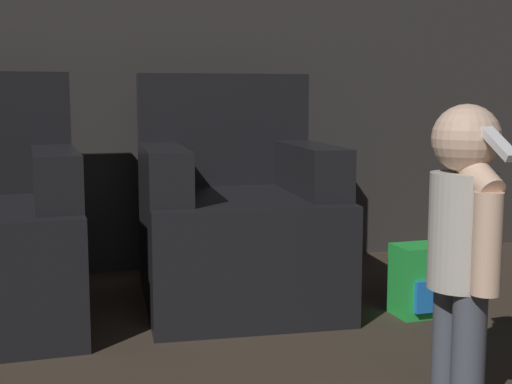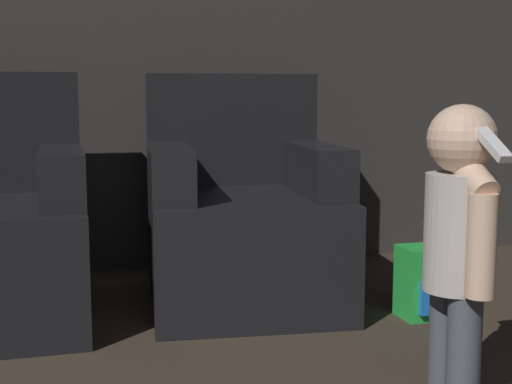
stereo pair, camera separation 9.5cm
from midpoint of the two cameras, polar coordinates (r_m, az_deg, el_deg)
name	(u,v)px [view 1 (the left image)]	position (r m, az deg, el deg)	size (l,w,h in m)	color
wall_back	(137,3)	(3.57, -10.26, 14.69)	(8.40, 0.05, 2.60)	#33302D
armchair_right	(235,221)	(2.99, -2.57, -2.33)	(0.84, 0.94, 0.96)	black
person_toddler	(464,231)	(1.99, 15.02, -3.06)	(0.18, 0.33, 0.84)	#474C56
toy_backpack	(421,281)	(2.88, 12.16, -6.94)	(0.21, 0.18, 0.28)	green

